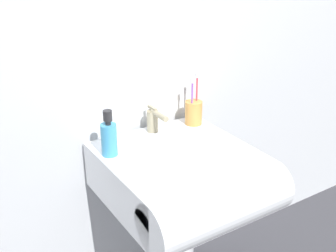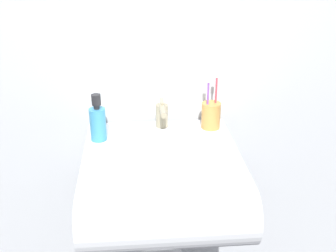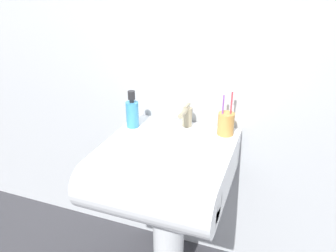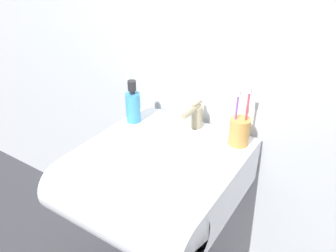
# 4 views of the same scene
# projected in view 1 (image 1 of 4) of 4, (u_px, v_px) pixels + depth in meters

# --- Properties ---
(wall_back) EXTENTS (5.00, 0.05, 2.40)m
(wall_back) POSITION_uv_depth(u_px,v_px,m) (135.00, 18.00, 1.58)
(wall_back) COLOR silver
(wall_back) RESTS_ON ground
(sink_basin) EXTENTS (0.52, 0.58, 0.18)m
(sink_basin) POSITION_uv_depth(u_px,v_px,m) (186.00, 181.00, 1.51)
(sink_basin) COLOR white
(sink_basin) RESTS_ON sink_pedestal
(faucet) EXTENTS (0.05, 0.13, 0.10)m
(faucet) POSITION_uv_depth(u_px,v_px,m) (154.00, 120.00, 1.66)
(faucet) COLOR tan
(faucet) RESTS_ON sink_basin
(toothbrush_cup) EXTENTS (0.07, 0.07, 0.22)m
(toothbrush_cup) POSITION_uv_depth(u_px,v_px,m) (194.00, 112.00, 1.74)
(toothbrush_cup) COLOR #D19347
(toothbrush_cup) RESTS_ON sink_basin
(soap_bottle) EXTENTS (0.06, 0.06, 0.17)m
(soap_bottle) POSITION_uv_depth(u_px,v_px,m) (109.00, 137.00, 1.48)
(soap_bottle) COLOR #3F99CC
(soap_bottle) RESTS_ON sink_basin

